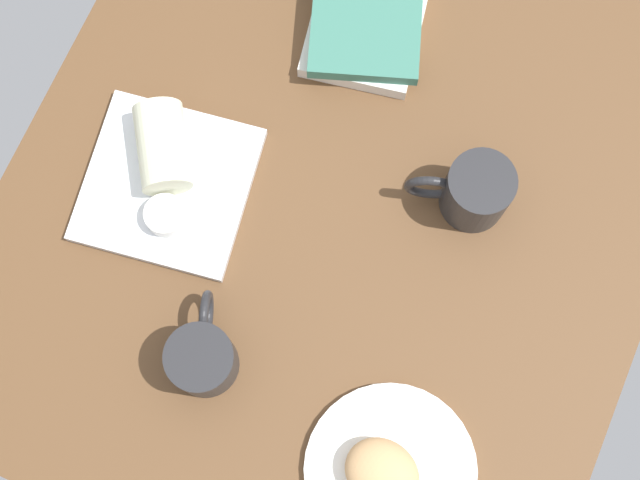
{
  "coord_description": "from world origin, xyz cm",
  "views": [
    {
      "loc": [
        37.38,
        12.06,
        134.3
      ],
      "look_at": [
        9.74,
        0.01,
        7.0
      ],
      "focal_mm": 54.32,
      "sensor_mm": 36.0,
      "label": 1
    }
  ],
  "objects_px": {
    "sauce_cup": "(165,215)",
    "second_mug": "(202,358)",
    "square_plate": "(168,185)",
    "round_plate": "(390,470)",
    "breakfast_wrap": "(163,147)",
    "coffee_mug": "(474,191)",
    "scone_pastry": "(382,473)",
    "book_stack": "(365,26)"
  },
  "relations": [
    {
      "from": "scone_pastry",
      "to": "coffee_mug",
      "type": "xyz_separation_m",
      "value": [
        -0.39,
        -0.03,
        0.01
      ]
    },
    {
      "from": "breakfast_wrap",
      "to": "book_stack",
      "type": "height_order",
      "value": "breakfast_wrap"
    },
    {
      "from": "round_plate",
      "to": "book_stack",
      "type": "xyz_separation_m",
      "value": [
        -0.56,
        -0.27,
        0.02
      ]
    },
    {
      "from": "square_plate",
      "to": "second_mug",
      "type": "relative_size",
      "value": 1.67
    },
    {
      "from": "second_mug",
      "to": "round_plate",
      "type": "bearing_deg",
      "value": 83.3
    },
    {
      "from": "scone_pastry",
      "to": "square_plate",
      "type": "distance_m",
      "value": 0.49
    },
    {
      "from": "book_stack",
      "to": "second_mug",
      "type": "relative_size",
      "value": 1.62
    },
    {
      "from": "scone_pastry",
      "to": "round_plate",
      "type": "bearing_deg",
      "value": 129.43
    },
    {
      "from": "scone_pastry",
      "to": "book_stack",
      "type": "bearing_deg",
      "value": -155.17
    },
    {
      "from": "sauce_cup",
      "to": "book_stack",
      "type": "xyz_separation_m",
      "value": [
        -0.37,
        0.14,
        -0.01
      ]
    },
    {
      "from": "breakfast_wrap",
      "to": "book_stack",
      "type": "bearing_deg",
      "value": 25.1
    },
    {
      "from": "book_stack",
      "to": "coffee_mug",
      "type": "bearing_deg",
      "value": 52.88
    },
    {
      "from": "scone_pastry",
      "to": "breakfast_wrap",
      "type": "height_order",
      "value": "breakfast_wrap"
    },
    {
      "from": "scone_pastry",
      "to": "book_stack",
      "type": "xyz_separation_m",
      "value": [
        -0.57,
        -0.26,
        -0.02
      ]
    },
    {
      "from": "sauce_cup",
      "to": "second_mug",
      "type": "distance_m",
      "value": 0.2
    },
    {
      "from": "round_plate",
      "to": "second_mug",
      "type": "relative_size",
      "value": 1.69
    },
    {
      "from": "second_mug",
      "to": "coffee_mug",
      "type": "bearing_deg",
      "value": 145.37
    },
    {
      "from": "square_plate",
      "to": "second_mug",
      "type": "distance_m",
      "value": 0.26
    },
    {
      "from": "round_plate",
      "to": "breakfast_wrap",
      "type": "distance_m",
      "value": 0.53
    },
    {
      "from": "square_plate",
      "to": "book_stack",
      "type": "xyz_separation_m",
      "value": [
        -0.32,
        0.16,
        0.02
      ]
    },
    {
      "from": "round_plate",
      "to": "second_mug",
      "type": "bearing_deg",
      "value": -96.7
    },
    {
      "from": "scone_pastry",
      "to": "sauce_cup",
      "type": "distance_m",
      "value": 0.45
    },
    {
      "from": "round_plate",
      "to": "scone_pastry",
      "type": "height_order",
      "value": "scone_pastry"
    },
    {
      "from": "sauce_cup",
      "to": "coffee_mug",
      "type": "xyz_separation_m",
      "value": [
        -0.19,
        0.37,
        0.02
      ]
    },
    {
      "from": "sauce_cup",
      "to": "coffee_mug",
      "type": "height_order",
      "value": "coffee_mug"
    },
    {
      "from": "sauce_cup",
      "to": "coffee_mug",
      "type": "bearing_deg",
      "value": 117.44
    },
    {
      "from": "round_plate",
      "to": "scone_pastry",
      "type": "distance_m",
      "value": 0.04
    },
    {
      "from": "coffee_mug",
      "to": "second_mug",
      "type": "height_order",
      "value": "coffee_mug"
    },
    {
      "from": "sauce_cup",
      "to": "book_stack",
      "type": "distance_m",
      "value": 0.39
    },
    {
      "from": "scone_pastry",
      "to": "book_stack",
      "type": "relative_size",
      "value": 0.46
    },
    {
      "from": "second_mug",
      "to": "sauce_cup",
      "type": "bearing_deg",
      "value": -139.97
    },
    {
      "from": "square_plate",
      "to": "book_stack",
      "type": "relative_size",
      "value": 1.03
    },
    {
      "from": "square_plate",
      "to": "breakfast_wrap",
      "type": "relative_size",
      "value": 1.89
    },
    {
      "from": "second_mug",
      "to": "square_plate",
      "type": "bearing_deg",
      "value": -142.72
    },
    {
      "from": "square_plate",
      "to": "round_plate",
      "type": "bearing_deg",
      "value": 61.66
    },
    {
      "from": "round_plate",
      "to": "second_mug",
      "type": "distance_m",
      "value": 0.29
    },
    {
      "from": "breakfast_wrap",
      "to": "second_mug",
      "type": "height_order",
      "value": "second_mug"
    },
    {
      "from": "breakfast_wrap",
      "to": "coffee_mug",
      "type": "xyz_separation_m",
      "value": [
        -0.11,
        0.41,
        0.0
      ]
    },
    {
      "from": "scone_pastry",
      "to": "coffee_mug",
      "type": "bearing_deg",
      "value": -175.62
    },
    {
      "from": "round_plate",
      "to": "square_plate",
      "type": "bearing_deg",
      "value": -118.34
    },
    {
      "from": "book_stack",
      "to": "coffee_mug",
      "type": "relative_size",
      "value": 1.54
    },
    {
      "from": "square_plate",
      "to": "sauce_cup",
      "type": "xyz_separation_m",
      "value": [
        0.05,
        0.02,
        0.02
      ]
    }
  ]
}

